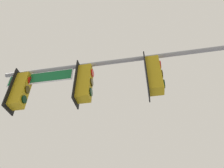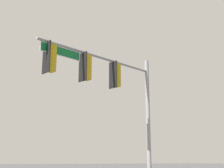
{
  "view_description": "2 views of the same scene",
  "coord_description": "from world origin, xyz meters",
  "views": [
    {
      "loc": [
        -6.23,
        -0.45,
        1.81
      ],
      "look_at": [
        -4.21,
        -5.1,
        6.1
      ],
      "focal_mm": 35.0,
      "sensor_mm": 36.0,
      "label": 1
    },
    {
      "loc": [
        1.91,
        7.54,
        1.61
      ],
      "look_at": [
        -5.12,
        -4.22,
        5.01
      ],
      "focal_mm": 50.0,
      "sensor_mm": 36.0,
      "label": 2
    }
  ],
  "objects": [
    {
      "name": "signal_pole_near",
      "position": [
        -5.18,
        -4.54,
        4.96
      ],
      "size": [
        6.6,
        1.81,
        6.85
      ],
      "color": "gray",
      "rests_on": "ground_plane"
    }
  ]
}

